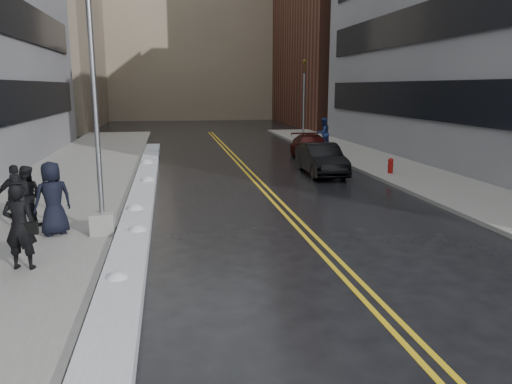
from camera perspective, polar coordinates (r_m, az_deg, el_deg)
name	(u,v)px	position (r m, az deg, el deg)	size (l,w,h in m)	color
ground	(228,255)	(12.84, -3.19, -7.17)	(160.00, 160.00, 0.00)	black
sidewalk_west	(67,185)	(22.85, -20.77, 0.76)	(5.50, 50.00, 0.15)	gray
sidewalk_east	(409,174)	(25.16, 17.14, 1.98)	(4.00, 50.00, 0.15)	gray
lane_line_left	(253,181)	(22.75, -0.32, 1.32)	(0.12, 50.00, 0.01)	gold
lane_line_right	(260,180)	(22.81, 0.43, 1.35)	(0.12, 50.00, 0.01)	gold
snow_ridge	(144,189)	(20.48, -12.71, 0.30)	(0.90, 30.00, 0.34)	silver
building_west_far	(24,38)	(57.99, -24.99, 15.62)	(14.00, 22.00, 18.00)	gray
building_far	(190,36)	(72.45, -7.58, 17.23)	(36.00, 16.00, 22.00)	gray
lamppost	(98,149)	(14.27, -17.61, 4.69)	(0.65, 0.65, 7.62)	gray
fire_hydrant	(391,165)	(24.65, 15.13, 3.02)	(0.26, 0.26, 0.73)	maroon
traffic_signal	(304,98)	(37.39, 5.48, 10.67)	(0.16, 0.20, 6.00)	gray
pedestrian_fedora	(20,226)	(12.35, -25.37, -3.57)	(0.72, 0.47, 1.98)	black
pedestrian_b	(27,196)	(16.17, -24.73, -0.39)	(0.88, 0.68, 1.80)	black
pedestrian_c	(53,198)	(14.85, -22.21, -0.69)	(1.01, 0.65, 2.06)	black
pedestrian_d	(17,196)	(16.15, -25.65, -0.42)	(1.08, 0.45, 1.84)	black
pedestrian_east	(323,133)	(33.81, 7.71, 6.69)	(0.99, 0.77, 2.03)	navy
car_black	(321,159)	(24.43, 7.49, 3.73)	(1.59, 4.56, 1.50)	black
car_maroon	(311,147)	(29.48, 6.34, 5.08)	(1.99, 4.90, 1.42)	#370A08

